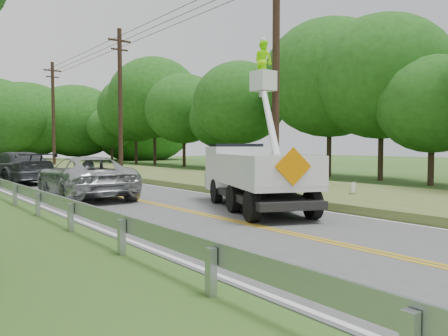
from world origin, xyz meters
TOP-DOWN VIEW (x-y plane):
  - ground at (0.00, 0.00)m, footprint 140.00×140.00m
  - road at (0.00, 14.00)m, footprint 7.20×96.00m
  - guardrail at (-4.02, 14.91)m, footprint 0.18×48.00m
  - utility_poles at (5.00, 17.02)m, footprint 1.60×43.30m
  - tall_grass_verge at (7.10, 14.00)m, footprint 7.00×96.00m
  - treeline_right at (15.42, 24.10)m, footprint 10.43×54.19m
  - bucket_truck at (2.57, 7.84)m, footprint 4.80×6.61m
  - suv_silver at (-1.35, 13.55)m, footprint 3.22×6.24m
  - suv_darkgrey at (-2.03, 22.62)m, footprint 3.49×6.42m
  - yard_sign at (6.33, 6.14)m, footprint 0.48×0.22m

SIDE VIEW (x-z plane):
  - ground at x=0.00m, z-range 0.00..0.00m
  - road at x=0.00m, z-range 0.00..0.02m
  - tall_grass_verge at x=7.10m, z-range 0.00..0.30m
  - yard_sign at x=6.33m, z-range 0.16..0.90m
  - guardrail at x=-4.02m, z-range 0.17..0.94m
  - suv_silver at x=-1.35m, z-range 0.02..1.70m
  - suv_darkgrey at x=-2.03m, z-range 0.02..1.79m
  - bucket_truck at x=2.57m, z-range -1.67..4.61m
  - utility_poles at x=5.00m, z-range 0.27..10.27m
  - treeline_right at x=15.42m, z-range 0.44..11.98m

